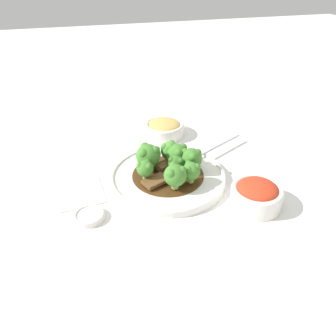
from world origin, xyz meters
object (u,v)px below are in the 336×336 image
broccoli_floret_5 (191,158)px  sauce_dish (89,216)px  beef_strip_0 (168,176)px  broccoli_floret_7 (191,171)px  broccoli_floret_6 (177,163)px  side_bowl_kimchi (257,194)px  beef_strip_1 (155,181)px  broccoli_floret_3 (170,150)px  broccoli_floret_0 (145,168)px  broccoli_floret_1 (175,175)px  serving_spoon (194,158)px  beef_strip_2 (164,166)px  broccoli_floret_4 (148,155)px  broccoli_floret_8 (153,154)px  main_plate (168,177)px  side_bowl_appetizer (164,128)px  broccoli_floret_2 (177,154)px

broccoli_floret_5 → sauce_dish: (0.24, 0.08, -0.04)m
beef_strip_0 → broccoli_floret_7: 0.06m
broccoli_floret_6 → side_bowl_kimchi: size_ratio=0.41×
beef_strip_1 → broccoli_floret_3: (-0.06, -0.08, 0.02)m
beef_strip_1 → broccoli_floret_0: (0.02, -0.02, 0.02)m
broccoli_floret_1 → serving_spoon: broccoli_floret_1 is taller
beef_strip_0 → side_bowl_kimchi: 0.20m
broccoli_floret_1 → side_bowl_kimchi: bearing=153.0°
beef_strip_2 → broccoli_floret_1: bearing=92.3°
beef_strip_1 → broccoli_floret_4: 0.07m
broccoli_floret_0 → sauce_dish: size_ratio=0.78×
broccoli_floret_1 → broccoli_floret_4: bearing=-65.4°
broccoli_floret_5 → broccoli_floret_8: 0.09m
beef_strip_0 → sauce_dish: size_ratio=0.92×
beef_strip_1 → broccoli_floret_3: bearing=-124.3°
broccoli_floret_4 → broccoli_floret_5: (-0.09, 0.03, -0.01)m
beef_strip_0 → broccoli_floret_8: (0.02, -0.06, 0.02)m
broccoli_floret_0 → broccoli_floret_8: size_ratio=1.05×
beef_strip_0 → sauce_dish: 0.20m
broccoli_floret_8 → beef_strip_2: bearing=123.8°
main_plate → beef_strip_1: 0.05m
beef_strip_1 → broccoli_floret_6: 0.07m
broccoli_floret_1 → broccoli_floret_7: 0.04m
main_plate → side_bowl_kimchi: 0.21m
beef_strip_0 → sauce_dish: bearing=21.2°
broccoli_floret_6 → broccoli_floret_8: 0.07m
broccoli_floret_1 → serving_spoon: bearing=-128.8°
main_plate → broccoli_floret_5: bearing=179.3°
main_plate → beef_strip_1: beef_strip_1 is taller
side_bowl_kimchi → serving_spoon: bearing=-66.7°
broccoli_floret_6 → side_bowl_kimchi: broccoli_floret_6 is taller
broccoli_floret_5 → broccoli_floret_8: bearing=-32.7°
beef_strip_2 → broccoli_floret_1: size_ratio=0.89×
broccoli_floret_5 → beef_strip_0: bearing=13.0°
broccoli_floret_7 → side_bowl_appetizer: bearing=-92.2°
broccoli_floret_2 → broccoli_floret_7: bearing=98.2°
broccoli_floret_0 → broccoli_floret_6: bearing=-174.9°
broccoli_floret_1 → broccoli_floret_3: (-0.02, -0.11, -0.01)m
beef_strip_1 → side_bowl_appetizer: side_bowl_appetizer is taller
broccoli_floret_8 → side_bowl_appetizer: bearing=-113.0°
broccoli_floret_4 → beef_strip_2: bearing=169.6°
broccoli_floret_2 → broccoli_floret_7: (-0.01, 0.07, -0.00)m
broccoli_floret_3 → broccoli_floret_8: size_ratio=1.09×
broccoli_floret_6 → serving_spoon: broccoli_floret_6 is taller
broccoli_floret_1 → broccoli_floret_3: size_ratio=1.17×
beef_strip_2 → broccoli_floret_0: (0.05, 0.03, 0.02)m
broccoli_floret_8 → sauce_dish: size_ratio=0.74×
broccoli_floret_0 → side_bowl_kimchi: 0.24m
main_plate → broccoli_floret_0: size_ratio=5.68×
beef_strip_1 → main_plate: bearing=-143.3°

